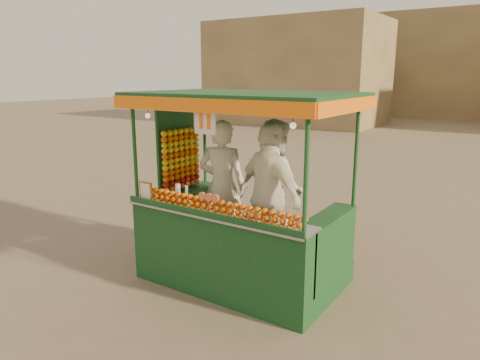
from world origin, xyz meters
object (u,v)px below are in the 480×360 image
Objects in this scene: vendor_middle at (275,185)px; vendor_right at (270,196)px; juice_cart at (234,224)px; vendor_left at (222,186)px.

vendor_right reaches higher than vendor_middle.
vendor_right is (0.46, 0.16, 0.43)m from juice_cart.
vendor_left is 1.00× the size of vendor_middle.
vendor_middle is 0.63m from vendor_right.
vendor_middle is 0.99× the size of vendor_right.
juice_cart is 1.48× the size of vendor_right.
juice_cart is 1.50× the size of vendor_left.
vendor_middle is at bearing -158.38° from vendor_left.
juice_cart is at bearing 129.32° from vendor_left.
juice_cart is 0.65m from vendor_right.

